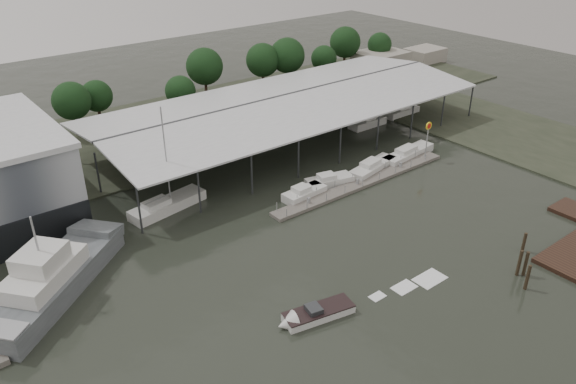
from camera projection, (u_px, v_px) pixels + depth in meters
ground at (327, 262)px, 55.75m from camera, size 200.00×200.00×0.00m
land_strip_far at (142, 136)px, 84.87m from camera, size 140.00×30.00×0.30m
land_strip_east at (500, 130)px, 87.32m from camera, size 20.00×60.00×0.30m
covered_boat_shed at (287, 99)px, 81.66m from camera, size 58.24×24.00×6.96m
floating_dock at (363, 183)px, 70.83m from camera, size 28.00×2.00×1.40m
shell_fuel_sign at (428, 133)px, 75.66m from camera, size 1.10×0.18×5.55m
distant_commercial_buildings at (395, 59)px, 118.29m from camera, size 22.00×8.00×4.00m
grey_trawler at (54, 277)px, 51.04m from camera, size 16.88×14.98×8.84m
white_sailboat at (167, 205)px, 64.78m from camera, size 9.72×4.15×12.61m
speedboat_underway at (313, 315)px, 48.14m from camera, size 17.83×5.49×2.00m
moored_cruiser_0 at (304, 193)px, 67.49m from camera, size 5.77×2.57×1.70m
moored_cruiser_1 at (329, 181)px, 70.43m from camera, size 6.39×3.55×1.70m
moored_cruiser_2 at (372, 167)px, 74.02m from camera, size 8.52×3.77×1.70m
moored_cruiser_3 at (408, 153)px, 77.91m from camera, size 9.46×3.10×1.70m
mooring_pilings at (546, 273)px, 52.60m from camera, size 5.84×8.62×3.40m
horizon_tree_line at (254, 64)px, 100.18m from camera, size 69.06×11.01×9.65m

